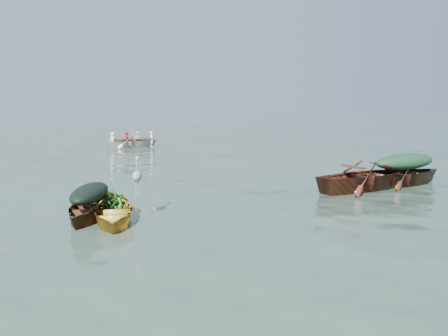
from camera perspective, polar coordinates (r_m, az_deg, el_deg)
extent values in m
plane|color=#354A3E|center=(12.79, 3.83, -3.22)|extent=(140.00, 140.00, 0.00)
imported|color=gold|center=(10.04, -14.28, -6.80)|extent=(1.67, 3.10, 0.78)
imported|color=#452110|center=(10.58, -17.00, -6.11)|extent=(1.55, 3.47, 0.82)
imported|color=#482611|center=(15.08, 22.41, -2.04)|extent=(4.58, 2.90, 1.03)
imported|color=#5C2317|center=(13.92, 18.12, -2.66)|extent=(5.10, 3.38, 1.18)
imported|color=white|center=(25.95, -11.84, 2.65)|extent=(4.27, 2.60, 0.97)
ellipsoid|color=black|center=(10.45, -17.14, -2.87)|extent=(0.86, 1.91, 0.40)
ellipsoid|color=#16361E|center=(14.97, 22.58, 0.87)|extent=(2.52, 1.60, 0.52)
imported|color=#2D751E|center=(10.42, -14.21, -2.33)|extent=(0.82, 0.99, 0.60)
imported|color=white|center=(25.87, -11.90, 4.55)|extent=(3.08, 2.05, 0.76)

